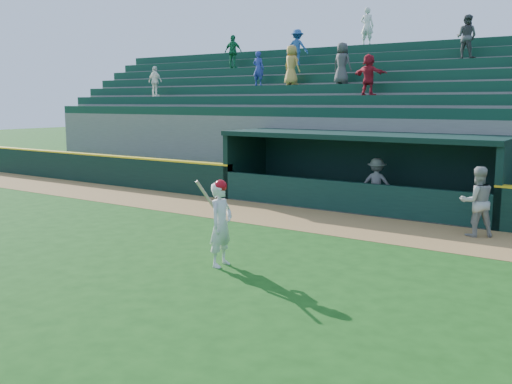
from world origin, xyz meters
TOP-DOWN VIEW (x-y plane):
  - ground at (0.00, 0.00)m, footprint 120.00×120.00m
  - warning_track at (0.00, 4.90)m, footprint 40.00×3.00m
  - field_wall_left at (-12.25, 6.55)m, footprint 15.50×0.30m
  - wall_stripe_left at (-12.25, 6.55)m, footprint 15.50×0.32m
  - dugout_player_front at (4.29, 5.51)m, footprint 1.13×1.07m
  - dugout_player_inside at (0.55, 7.86)m, footprint 1.20×0.89m
  - dugout at (0.00, 8.00)m, footprint 9.40×2.80m
  - stands at (0.01, 12.57)m, footprint 34.50×6.25m
  - batter_at_plate at (0.45, -0.39)m, footprint 0.58×0.78m

SIDE VIEW (x-z plane):
  - ground at x=0.00m, z-range 0.00..0.00m
  - warning_track at x=0.00m, z-range 0.00..0.01m
  - field_wall_left at x=-12.25m, z-range 0.00..1.20m
  - dugout_player_inside at x=0.55m, z-range 0.00..1.65m
  - dugout_player_front at x=4.29m, z-range 0.00..1.84m
  - batter_at_plate at x=0.45m, z-range -0.01..1.87m
  - wall_stripe_left at x=-12.25m, z-range 1.20..1.26m
  - dugout at x=0.00m, z-range 0.13..2.59m
  - stands at x=0.01m, z-range -1.39..6.20m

